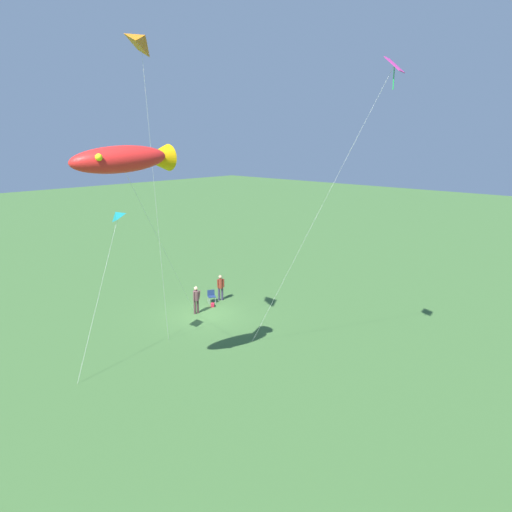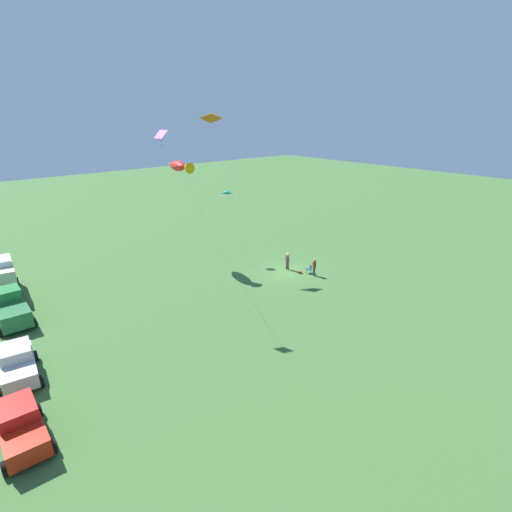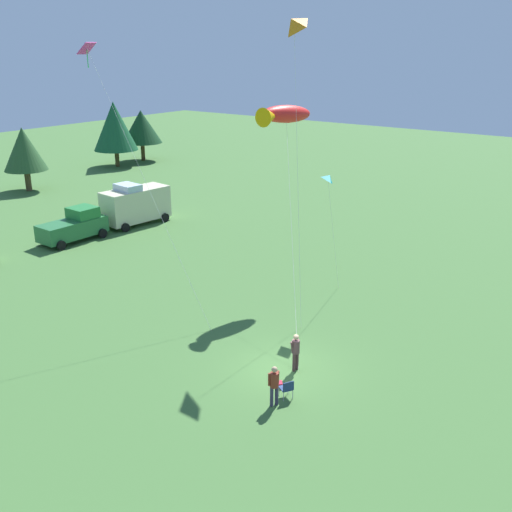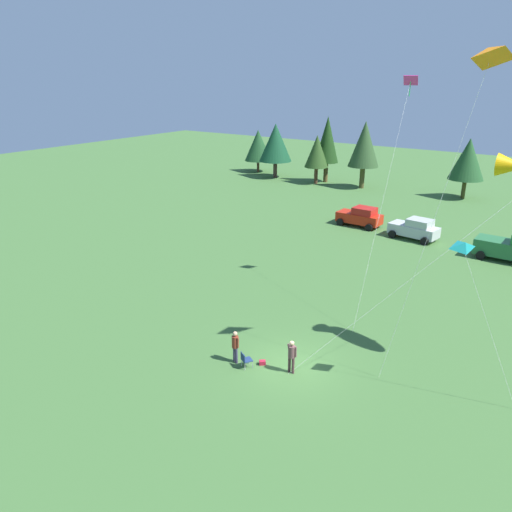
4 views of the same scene
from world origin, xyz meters
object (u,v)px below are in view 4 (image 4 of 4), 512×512
object	(u,v)px
folding_chair	(245,359)
car_red_sedan	(360,216)
kite_diamond_rainbow	(408,92)
kite_delta_orange	(487,55)
car_silver_compact	(415,229)
backpack_on_grass	(262,363)
kite_delta_teal	(465,247)
person_spectator	(235,344)
person_kite_flyer	(292,354)
truck_green_flatbed	(512,248)

from	to	relation	value
folding_chair	car_red_sedan	world-z (taller)	car_red_sedan
kite_diamond_rainbow	kite_delta_orange	bearing A→B (deg)	-54.31
car_silver_compact	kite_diamond_rainbow	size ratio (longest dim) A/B	0.32
folding_chair	kite_delta_orange	world-z (taller)	kite_delta_orange
kite_delta_orange	car_red_sedan	bearing A→B (deg)	122.80
backpack_on_grass	car_red_sedan	size ratio (longest dim) A/B	0.07
car_red_sedan	kite_diamond_rainbow	xyz separation A→B (m)	(7.77, -12.95, 11.83)
folding_chair	kite_diamond_rainbow	xyz separation A→B (m)	(2.40, 13.29, 12.29)
kite_delta_teal	kite_delta_orange	size ratio (longest dim) A/B	0.50
person_spectator	kite_diamond_rainbow	world-z (taller)	kite_diamond_rainbow
person_kite_flyer	kite_diamond_rainbow	bearing A→B (deg)	3.62
car_red_sedan	kite_diamond_rainbow	world-z (taller)	kite_diamond_rainbow
folding_chair	person_kite_flyer	bearing A→B (deg)	-35.76
backpack_on_grass	kite_delta_teal	world-z (taller)	kite_delta_teal
folding_chair	kite_delta_teal	size ratio (longest dim) A/B	0.11
folding_chair	kite_delta_teal	distance (m)	11.47
backpack_on_grass	person_spectator	bearing A→B (deg)	-155.22
person_spectator	backpack_on_grass	bearing A→B (deg)	-37.70
car_red_sedan	car_silver_compact	world-z (taller)	same
car_red_sedan	kite_delta_teal	xyz separation A→B (m)	(14.10, -22.93, 6.20)
person_kite_flyer	backpack_on_grass	distance (m)	1.81
car_red_sedan	kite_delta_orange	world-z (taller)	kite_delta_orange
car_silver_compact	kite_diamond_rainbow	distance (m)	16.94
person_kite_flyer	kite_diamond_rainbow	distance (m)	17.05
kite_delta_orange	kite_diamond_rainbow	xyz separation A→B (m)	(-5.66, 7.88, -1.68)
folding_chair	kite_delta_orange	xyz separation A→B (m)	(8.06, 5.41, 13.97)
person_kite_flyer	car_red_sedan	size ratio (longest dim) A/B	0.41
truck_green_flatbed	backpack_on_grass	bearing A→B (deg)	-106.56
person_kite_flyer	kite_delta_teal	world-z (taller)	kite_delta_teal
truck_green_flatbed	kite_delta_orange	xyz separation A→B (m)	(-0.15, -18.66, 13.36)
backpack_on_grass	kite_delta_teal	xyz separation A→B (m)	(8.19, 2.60, 7.04)
backpack_on_grass	car_silver_compact	size ratio (longest dim) A/B	0.07
folding_chair	truck_green_flatbed	distance (m)	25.44
person_kite_flyer	car_red_sedan	bearing A→B (deg)	21.47
kite_delta_orange	kite_diamond_rainbow	bearing A→B (deg)	125.69
kite_delta_teal	kite_delta_orange	bearing A→B (deg)	107.82
folding_chair	person_spectator	distance (m)	0.90
car_red_sedan	truck_green_flatbed	distance (m)	13.74
person_kite_flyer	kite_delta_orange	size ratio (longest dim) A/B	0.12
person_kite_flyer	kite_diamond_rainbow	world-z (taller)	kite_diamond_rainbow
kite_diamond_rainbow	backpack_on_grass	bearing A→B (deg)	-98.40
person_kite_flyer	backpack_on_grass	bearing A→B (deg)	103.30
person_spectator	kite_delta_teal	distance (m)	11.70
person_spectator	car_red_sedan	size ratio (longest dim) A/B	0.41
truck_green_flatbed	kite_delta_teal	world-z (taller)	kite_delta_teal
person_spectator	truck_green_flatbed	size ratio (longest dim) A/B	0.34
backpack_on_grass	kite_diamond_rainbow	bearing A→B (deg)	81.60
person_kite_flyer	kite_delta_orange	xyz separation A→B (m)	(5.97, 4.47, 13.44)
kite_delta_teal	backpack_on_grass	bearing A→B (deg)	-162.39
truck_green_flatbed	kite_diamond_rainbow	size ratio (longest dim) A/B	0.37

